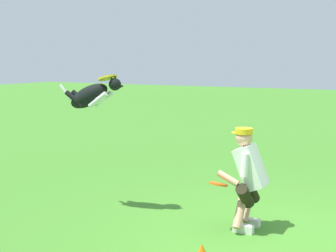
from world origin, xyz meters
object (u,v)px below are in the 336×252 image
(frisbee_flying, at_px, (107,78))
(dog, at_px, (92,95))
(frisbee_held, at_px, (218,184))
(person, at_px, (248,176))

(frisbee_flying, bearing_deg, dog, 8.68)
(dog, xyz_separation_m, frisbee_held, (-1.92, 0.03, -1.03))
(person, relative_size, frisbee_held, 5.48)
(dog, relative_size, frisbee_flying, 3.88)
(person, height_order, frisbee_flying, frisbee_flying)
(person, bearing_deg, frisbee_held, 38.35)
(frisbee_flying, bearing_deg, person, -174.79)
(person, relative_size, frisbee_flying, 4.86)
(person, height_order, frisbee_held, person)
(frisbee_held, bearing_deg, frisbee_flying, -2.19)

